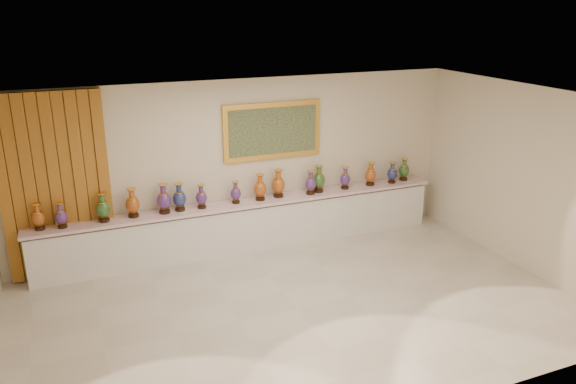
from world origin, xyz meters
The scene contains 20 objects.
ground centered at (0.00, 0.00, 0.00)m, with size 8.00×8.00×0.00m, color beige.
room centered at (-2.45, 2.44, 1.59)m, with size 8.00×8.00×8.00m.
counter centered at (0.00, 2.27, 0.44)m, with size 7.28×0.48×0.90m.
vase_0 centered at (-3.33, 2.26, 1.09)m, with size 0.23×0.23×0.43m.
vase_1 centered at (-3.01, 2.22, 1.08)m, with size 0.22×0.22×0.41m.
vase_2 centered at (-2.39, 2.24, 1.11)m, with size 0.28×0.28×0.48m.
vase_3 centered at (-1.93, 2.27, 1.12)m, with size 0.24×0.24×0.48m.
vase_4 centered at (-1.43, 2.25, 1.13)m, with size 0.26×0.26×0.50m.
vase_5 centered at (-1.16, 2.27, 1.11)m, with size 0.27×0.27×0.48m.
vase_6 centered at (-0.80, 2.25, 1.09)m, with size 0.23×0.23×0.41m.
vase_7 centered at (-0.19, 2.27, 1.08)m, with size 0.23×0.23×0.39m.
vase_8 centered at (0.25, 2.26, 1.11)m, with size 0.26×0.26×0.47m.
vase_9 centered at (0.61, 2.29, 1.13)m, with size 0.26×0.26×0.51m.
vase_10 centered at (1.21, 2.21, 1.10)m, with size 0.26×0.26×0.44m.
vase_11 centered at (1.40, 2.27, 1.12)m, with size 0.27×0.27×0.50m.
vase_12 centered at (1.93, 2.25, 1.09)m, with size 0.20×0.20×0.42m.
vase_13 centered at (2.47, 2.25, 1.10)m, with size 0.21×0.21×0.45m.
vase_14 centered at (2.94, 2.22, 1.08)m, with size 0.20×0.20×0.41m.
vase_15 centered at (3.25, 2.29, 1.10)m, with size 0.22×0.22×0.44m.
label_card centered at (-1.14, 2.13, 0.90)m, with size 0.10×0.06×0.00m, color white.
Camera 1 is at (-2.84, -6.55, 4.22)m, focal length 35.00 mm.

